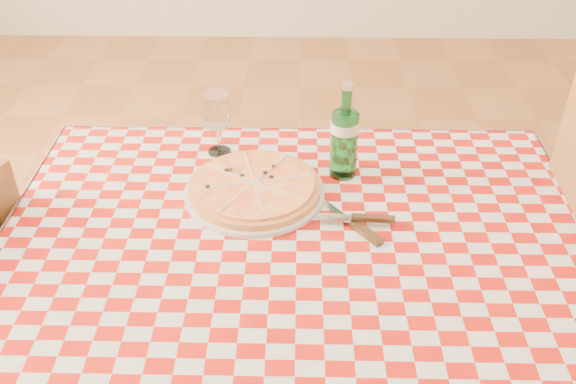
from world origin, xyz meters
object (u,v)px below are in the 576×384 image
dining_table (296,264)px  wine_glass (217,124)px  pizza_plate (254,187)px  water_bottle (345,131)px

dining_table → wine_glass: (-0.20, 0.32, 0.18)m
pizza_plate → water_bottle: size_ratio=1.36×
pizza_plate → wine_glass: bearing=118.9°
dining_table → pizza_plate: pizza_plate is taller
wine_glass → dining_table: bearing=-57.6°
water_bottle → pizza_plate: bearing=-156.6°
water_bottle → wine_glass: bearing=163.1°
dining_table → wine_glass: size_ratio=7.13×
pizza_plate → water_bottle: water_bottle is taller
pizza_plate → water_bottle: bearing=23.4°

